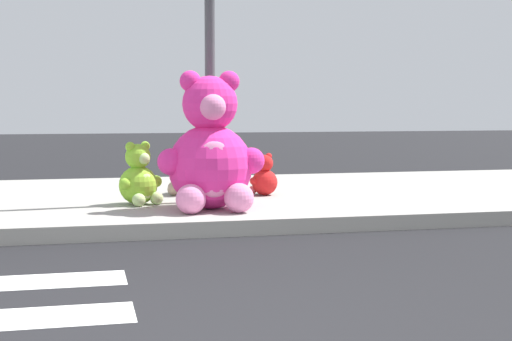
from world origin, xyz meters
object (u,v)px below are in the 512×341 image
plush_pink_large (211,154)px  plush_red (264,178)px  sign_pole (210,44)px  plush_lime (139,179)px

plush_pink_large → plush_red: 1.37m
sign_pole → plush_pink_large: (-0.10, -0.59, -1.14)m
plush_pink_large → sign_pole: bearing=80.6°
sign_pole → plush_red: size_ratio=6.53×
sign_pole → plush_red: bearing=33.3°
plush_lime → plush_red: bearing=19.4°
plush_lime → plush_red: size_ratio=1.35×
plush_red → plush_lime: bearing=-160.6°
sign_pole → plush_lime: sign_pole is taller
sign_pole → plush_red: sign_pole is taller
sign_pole → plush_lime: 1.63m
plush_lime → plush_red: (1.48, 0.52, -0.07)m
plush_red → sign_pole: bearing=-146.7°
sign_pole → plush_lime: size_ratio=4.82×
plush_lime → plush_red: plush_lime is taller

